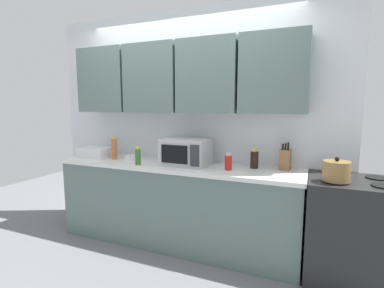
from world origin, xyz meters
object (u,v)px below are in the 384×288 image
(dish_rack, at_px, (96,152))
(bottle_soy_dark, at_px, (254,159))
(bottle_green_oil, at_px, (138,156))
(microwave, at_px, (186,152))
(stove_range, at_px, (353,231))
(bowl_ceramic_small, at_px, (132,157))
(knife_block, at_px, (285,159))
(bottle_red_sauce, at_px, (228,162))
(kettle, at_px, (336,171))
(bottle_spice_jar, at_px, (114,149))

(dish_rack, xyz_separation_m, bottle_soy_dark, (1.91, 0.12, 0.03))
(bottle_green_oil, bearing_deg, microwave, 21.46)
(stove_range, relative_size, bottle_soy_dark, 4.72)
(microwave, relative_size, bowl_ceramic_small, 2.63)
(knife_block, bearing_deg, bottle_red_sauce, -155.10)
(kettle, relative_size, bottle_spice_jar, 0.81)
(knife_block, distance_m, bowl_ceramic_small, 1.70)
(kettle, xyz_separation_m, dish_rack, (-2.63, 0.16, -0.04))
(bottle_red_sauce, relative_size, bottle_soy_dark, 0.87)
(bottle_green_oil, relative_size, bowl_ceramic_small, 1.07)
(dish_rack, relative_size, bottle_green_oil, 1.94)
(stove_range, bearing_deg, bowl_ceramic_small, 178.91)
(bottle_green_oil, xyz_separation_m, bowl_ceramic_small, (-0.22, 0.21, -0.06))
(bottle_red_sauce, distance_m, bottle_soy_dark, 0.28)
(knife_block, bearing_deg, bottle_spice_jar, -173.82)
(bottle_red_sauce, height_order, bottle_spice_jar, bottle_spice_jar)
(bottle_spice_jar, bearing_deg, bottle_green_oil, -20.21)
(bottle_red_sauce, relative_size, bottle_green_oil, 0.86)
(dish_rack, distance_m, bottle_green_oil, 0.75)
(bottle_red_sauce, xyz_separation_m, bottle_soy_dark, (0.22, 0.18, 0.01))
(microwave, height_order, bottle_green_oil, microwave)
(stove_range, relative_size, kettle, 4.26)
(microwave, xyz_separation_m, bottle_spice_jar, (-0.91, -0.03, -0.01))
(bottle_green_oil, distance_m, bottle_soy_dark, 1.22)
(microwave, xyz_separation_m, bottle_red_sauce, (0.48, -0.06, -0.06))
(dish_rack, height_order, bowl_ceramic_small, dish_rack)
(microwave, relative_size, bottle_red_sauce, 2.87)
(bottle_spice_jar, relative_size, bowl_ceramic_small, 1.45)
(knife_block, xyz_separation_m, bottle_red_sauce, (-0.51, -0.24, -0.03))
(stove_range, bearing_deg, microwave, 179.37)
(kettle, distance_m, microwave, 1.43)
(bottle_green_oil, relative_size, bottle_soy_dark, 1.01)
(microwave, height_order, bottle_spice_jar, microwave)
(kettle, height_order, bottle_red_sauce, kettle)
(knife_block, bearing_deg, stove_range, -17.82)
(stove_range, distance_m, kettle, 0.59)
(bowl_ceramic_small, bearing_deg, dish_rack, -177.34)
(knife_block, distance_m, bottle_spice_jar, 1.91)
(stove_range, relative_size, bottle_green_oil, 4.67)
(bottle_soy_dark, bearing_deg, bottle_red_sauce, -139.92)
(kettle, distance_m, bottle_green_oil, 1.90)
(dish_rack, bearing_deg, kettle, -3.48)
(stove_range, xyz_separation_m, dish_rack, (-2.80, 0.02, 0.51))
(knife_block, bearing_deg, bowl_ceramic_small, -174.92)
(bottle_red_sauce, xyz_separation_m, bowl_ceramic_small, (-1.18, 0.09, -0.05))
(bottle_red_sauce, bearing_deg, bottle_green_oil, -172.36)
(bottle_red_sauce, bearing_deg, dish_rack, 177.89)
(bottle_green_oil, bearing_deg, kettle, 0.93)
(stove_range, distance_m, knife_block, 0.84)
(bowl_ceramic_small, bearing_deg, knife_block, 5.08)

